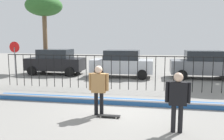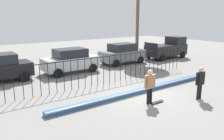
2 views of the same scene
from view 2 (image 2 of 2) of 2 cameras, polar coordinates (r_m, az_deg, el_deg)
The scene contains 9 objects.
ground_plane at distance 12.74m, azimuth 8.46°, elevation -6.63°, with size 60.00×60.00×0.00m, color gray.
bowl_coping_ledge at distance 13.14m, azimuth 6.53°, elevation -5.40°, with size 11.00×0.41×0.27m.
perimeter_fence at distance 15.02m, azimuth -0.65°, elevation 1.01°, with size 14.04×0.04×1.82m.
skateboarder at distance 11.43m, azimuth 9.57°, elevation -3.38°, with size 0.72×0.27×1.78m.
skateboard at distance 11.91m, azimuth 11.38°, elevation -7.89°, with size 0.80×0.20×0.07m.
camera_operator at distance 12.74m, azimuth 21.41°, elevation -2.43°, with size 0.71×0.27×1.76m.
parked_car_silver at distance 18.04m, azimuth -10.45°, elevation 2.40°, with size 4.30×2.12×1.90m.
parked_car_gray at distance 21.22m, azimuth 2.67°, elevation 4.22°, with size 4.30×2.12×1.90m.
pickup_truck at distance 24.83m, azimuth 13.89°, elevation 5.32°, with size 4.70×2.12×2.24m.
Camera 2 is at (-8.42, -8.54, 4.30)m, focal length 36.14 mm.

